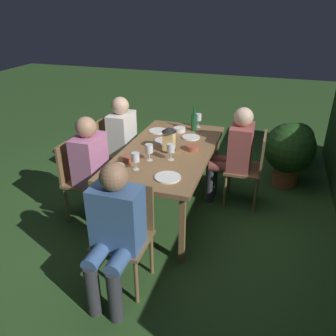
{
  "coord_description": "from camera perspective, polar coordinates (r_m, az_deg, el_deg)",
  "views": [
    {
      "loc": [
        3.16,
        1.01,
        2.16
      ],
      "look_at": [
        0.0,
        0.0,
        0.52
      ],
      "focal_mm": 36.32,
      "sensor_mm": 36.0,
      "label": 1
    }
  ],
  "objects": [
    {
      "name": "wine_glass_b",
      "position": [
        4.25,
        5.11,
        8.38
      ],
      "size": [
        0.08,
        0.08,
        0.17
      ],
      "color": "silver",
      "rests_on": "dining_table"
    },
    {
      "name": "lantern_centerpiece",
      "position": [
        3.51,
        0.18,
        5.08
      ],
      "size": [
        0.15,
        0.15,
        0.27
      ],
      "color": "black",
      "rests_on": "dining_table"
    },
    {
      "name": "plate_a",
      "position": [
        3.02,
        -0.05,
        -1.57
      ],
      "size": [
        0.24,
        0.24,
        0.01
      ],
      "primitive_type": "cylinder",
      "color": "white",
      "rests_on": "dining_table"
    },
    {
      "name": "green_bottle_on_table",
      "position": [
        4.13,
        4.37,
        7.74
      ],
      "size": [
        0.07,
        0.07,
        0.29
      ],
      "color": "#195128",
      "rests_on": "dining_table"
    },
    {
      "name": "person_in_blue",
      "position": [
        2.59,
        -9.06,
        -10.11
      ],
      "size": [
        0.48,
        0.38,
        1.15
      ],
      "color": "#426699",
      "rests_on": "ground"
    },
    {
      "name": "wine_glass_c",
      "position": [
        3.14,
        -5.49,
        1.68
      ],
      "size": [
        0.08,
        0.08,
        0.17
      ],
      "color": "silver",
      "rests_on": "dining_table"
    },
    {
      "name": "bowl_olives",
      "position": [
        3.6,
        4.12,
        3.47
      ],
      "size": [
        0.14,
        0.14,
        0.05
      ],
      "color": "#9E5138",
      "rests_on": "dining_table"
    },
    {
      "name": "person_in_rust",
      "position": [
        3.89,
        11.05,
        2.75
      ],
      "size": [
        0.38,
        0.47,
        1.15
      ],
      "color": "#9E4C47",
      "rests_on": "ground"
    },
    {
      "name": "potted_plant_by_hedge",
      "position": [
        5.12,
        20.89,
        4.13
      ],
      "size": [
        0.44,
        0.44,
        0.65
      ],
      "color": "brown",
      "rests_on": "ground"
    },
    {
      "name": "chair_side_right_a",
      "position": [
        3.94,
        13.67,
        0.35
      ],
      "size": [
        0.42,
        0.4,
        0.87
      ],
      "color": "brown",
      "rests_on": "ground"
    },
    {
      "name": "dining_table",
      "position": [
        3.63,
        0.0,
        2.37
      ],
      "size": [
        1.77,
        0.92,
        0.74
      ],
      "color": "olive",
      "rests_on": "ground"
    },
    {
      "name": "person_in_cream",
      "position": [
        4.22,
        -6.9,
        4.94
      ],
      "size": [
        0.38,
        0.47,
        1.15
      ],
      "color": "white",
      "rests_on": "ground"
    },
    {
      "name": "plate_d",
      "position": [
        3.93,
        3.87,
        5.17
      ],
      "size": [
        0.2,
        0.2,
        0.01
      ],
      "primitive_type": "cylinder",
      "color": "white",
      "rests_on": "dining_table"
    },
    {
      "name": "chair_side_left_b",
      "position": [
        3.73,
        -14.46,
        -1.28
      ],
      "size": [
        0.42,
        0.4,
        0.87
      ],
      "color": "brown",
      "rests_on": "ground"
    },
    {
      "name": "bowl_bread",
      "position": [
        3.19,
        -8.53,
        0.08
      ],
      "size": [
        0.14,
        0.14,
        0.05
      ],
      "color": "#BCAD8E",
      "rests_on": "dining_table"
    },
    {
      "name": "wine_glass_d",
      "position": [
        3.32,
        0.48,
        3.22
      ],
      "size": [
        0.08,
        0.08,
        0.17
      ],
      "color": "silver",
      "rests_on": "dining_table"
    },
    {
      "name": "bowl_salad",
      "position": [
        3.36,
        -6.46,
        1.67
      ],
      "size": [
        0.14,
        0.14,
        0.05
      ],
      "color": "#9E5138",
      "rests_on": "dining_table"
    },
    {
      "name": "person_in_pink",
      "position": [
        3.57,
        -12.05,
        0.43
      ],
      "size": [
        0.38,
        0.47,
        1.15
      ],
      "color": "#C675A3",
      "rests_on": "ground"
    },
    {
      "name": "ground_plane",
      "position": [
        3.96,
        0.0,
        -6.74
      ],
      "size": [
        16.0,
        16.0,
        0.0
      ],
      "primitive_type": "plane",
      "color": "#2D5123"
    },
    {
      "name": "chair_head_far",
      "position": [
        2.82,
        -7.09,
        -10.38
      ],
      "size": [
        0.4,
        0.42,
        0.87
      ],
      "color": "brown",
      "rests_on": "ground"
    },
    {
      "name": "chair_side_left_a",
      "position": [
        4.35,
        -9.15,
        3.33
      ],
      "size": [
        0.42,
        0.4,
        0.87
      ],
      "color": "brown",
      "rests_on": "ground"
    },
    {
      "name": "bowl_dip",
      "position": [
        4.11,
        1.97,
        6.5
      ],
      "size": [
        0.14,
        0.14,
        0.05
      ],
      "color": "silver",
      "rests_on": "dining_table"
    },
    {
      "name": "plate_c",
      "position": [
        3.82,
        -0.73,
        4.63
      ],
      "size": [
        0.21,
        0.21,
        0.01
      ],
      "primitive_type": "cylinder",
      "color": "silver",
      "rests_on": "dining_table"
    },
    {
      "name": "wine_glass_a",
      "position": [
        3.32,
        -3.18,
        3.15
      ],
      "size": [
        0.08,
        0.08,
        0.17
      ],
      "color": "silver",
      "rests_on": "dining_table"
    },
    {
      "name": "potted_plant_corner",
      "position": [
        4.51,
        19.69,
        2.8
      ],
      "size": [
        0.63,
        0.63,
        0.83
      ],
      "color": "#9E5133",
      "rests_on": "ground"
    },
    {
      "name": "plate_b",
      "position": [
        4.12,
        -1.69,
        6.25
      ],
      "size": [
        0.22,
        0.22,
        0.01
      ],
      "primitive_type": "cylinder",
      "color": "white",
      "rests_on": "dining_table"
    }
  ]
}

